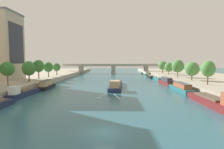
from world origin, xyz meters
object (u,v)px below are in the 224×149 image
barge_midriver (116,85)px  tree_right_second (163,66)px  moored_boat_right_midway (216,102)px  moored_boat_right_near (150,76)px  tree_left_midway (7,69)px  tree_left_far (29,68)px  moored_boat_right_end (146,73)px  moored_boat_left_midway (23,93)px  moored_boat_left_lone (47,85)px  moored_boat_right_upstream (157,79)px  moored_boat_right_second (181,88)px  bridge_far (113,67)px  tree_right_midway (208,69)px  moored_boat_right_far (166,82)px  tree_right_nearest (178,66)px  tree_left_nearest (48,67)px  tree_left_second (57,67)px  tree_right_past_mid (169,67)px  tree_right_distant (192,69)px  tree_left_past_mid (38,66)px

barge_midriver → tree_right_second: 47.66m
moored_boat_right_midway → moored_boat_right_near: bearing=90.1°
tree_left_midway → tree_left_far: 9.94m
tree_left_far → moored_boat_right_end: bearing=49.0°
moored_boat_right_near → tree_left_far: 58.43m
moored_boat_left_midway → moored_boat_left_lone: moored_boat_left_midway is taller
moored_boat_right_upstream → moored_boat_right_end: moored_boat_right_upstream is taller
moored_boat_right_second → moored_boat_right_near: moored_boat_right_second is taller
bridge_far → tree_right_midway: bearing=-69.0°
tree_right_midway → bridge_far: bearing=111.0°
moored_boat_left_midway → barge_midriver: bearing=33.1°
tree_right_second → bridge_far: size_ratio=0.10×
moored_boat_left_lone → moored_boat_right_far: moored_boat_left_lone is taller
moored_boat_right_upstream → tree_right_nearest: tree_right_nearest is taller
moored_boat_right_far → tree_left_nearest: (-45.76, 8.82, 4.84)m
moored_boat_right_end → tree_right_nearest: (6.73, -36.02, 5.46)m
moored_boat_right_end → tree_left_nearest: bearing=-142.1°
tree_left_second → tree_right_past_mid: size_ratio=0.94×
moored_boat_right_end → tree_right_distant: (7.37, -47.64, 4.80)m
moored_boat_right_far → tree_right_second: tree_right_second is taller
tree_right_midway → tree_right_second: (0.29, 46.21, -0.19)m
tree_left_far → tree_right_midway: bearing=-6.6°
barge_midriver → moored_boat_right_second: size_ratio=1.55×
tree_right_nearest → tree_right_second: (0.30, 23.31, -0.35)m
moored_boat_left_midway → moored_boat_left_lone: size_ratio=1.08×
moored_boat_right_far → moored_boat_left_midway: bearing=-151.0°
tree_left_midway → bridge_far: (26.50, 73.36, -2.05)m
barge_midriver → tree_left_second: (-27.51, 25.76, 4.72)m
moored_boat_right_midway → tree_right_past_mid: size_ratio=2.76×
tree_right_nearest → tree_right_second: bearing=89.3°
tree_right_past_mid → bridge_far: (-26.81, 34.57, -1.26)m
tree_left_past_mid → tree_right_nearest: size_ratio=0.99×
tree_left_past_mid → tree_left_nearest: (0.39, 8.16, -0.65)m
moored_boat_right_midway → barge_midriver: bearing=128.5°
moored_boat_right_midway → tree_right_midway: size_ratio=2.48×
tree_right_midway → tree_right_past_mid: 34.94m
moored_boat_left_midway → tree_left_past_mid: tree_left_past_mid is taller
barge_midriver → moored_boat_right_far: bearing=23.4°
moored_boat_right_midway → tree_left_nearest: tree_left_nearest is taller
moored_boat_right_far → tree_right_distant: 9.59m
moored_boat_left_midway → tree_left_midway: 9.16m
barge_midriver → tree_right_midway: 26.55m
tree_right_distant → tree_left_past_mid: bearing=176.4°
moored_boat_left_lone → tree_right_nearest: bearing=22.3°
tree_left_midway → tree_left_nearest: 26.74m
tree_left_midway → bridge_far: tree_left_midway is taller
moored_boat_right_second → barge_midriver: bearing=161.9°
moored_boat_right_upstream → moored_boat_right_end: (0.16, 30.40, 0.28)m
tree_left_midway → tree_right_past_mid: 65.93m
moored_boat_left_midway → moored_boat_right_end: 78.14m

